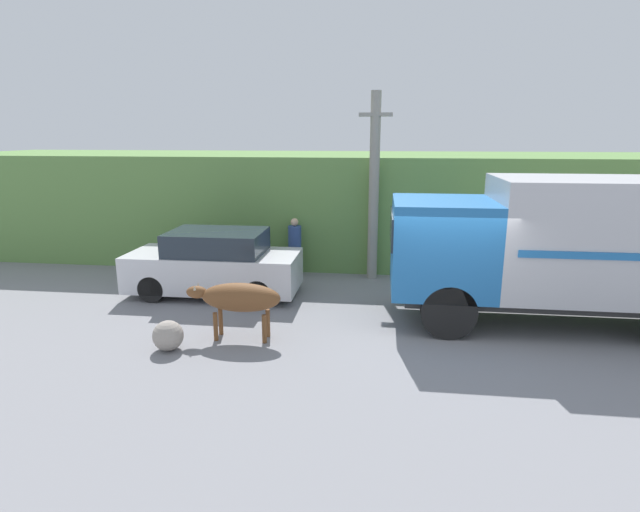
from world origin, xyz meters
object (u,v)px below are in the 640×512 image
Objects in this scene: parked_suv at (215,264)px; pedestrian_on_hill at (295,244)px; roadside_rock at (168,336)px; brown_cow at (239,298)px; utility_pole at (374,185)px; cargo_truck at (568,245)px.

parked_suv is 2.67m from pedestrian_on_hill.
pedestrian_on_hill is 5.70m from roadside_rock.
pedestrian_on_hill reaches higher than brown_cow.
pedestrian_on_hill is 0.33× the size of utility_pole.
roadside_rock is at bearing -163.66° from brown_cow.
utility_pole is at bearing 29.79° from parked_suv.
utility_pole is at bearing 55.51° from roadside_rock.
parked_suv reaches higher than roadside_rock.
cargo_truck reaches higher than brown_cow.
roadside_rock is (-3.74, -5.45, -2.38)m from utility_pole.
brown_cow is 4.76m from pedestrian_on_hill.
cargo_truck is at bearing -179.28° from pedestrian_on_hill.
brown_cow is at bearing 113.86° from pedestrian_on_hill.
brown_cow is 1.51m from roadside_rock.
utility_pole is at bearing 47.49° from brown_cow.
pedestrian_on_hill is at bearing 74.61° from roadside_rock.
parked_suv is at bearing 171.97° from cargo_truck.
cargo_truck is at bearing 16.08° from roadside_rock.
brown_cow is at bearing -166.74° from cargo_truck.
utility_pole is (2.54, 4.73, 1.81)m from brown_cow.
brown_cow is 3.05m from parked_suv.
cargo_truck is 1.36× the size of utility_pole.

